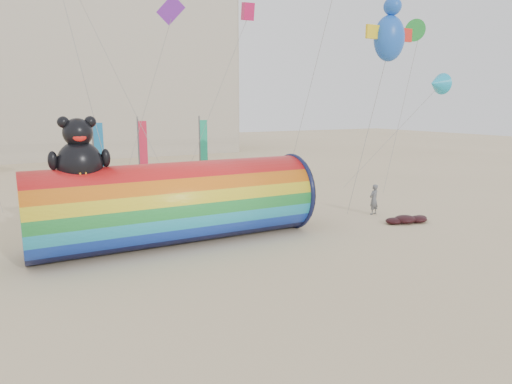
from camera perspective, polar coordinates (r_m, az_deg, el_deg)
name	(u,v)px	position (r m, az deg, el deg)	size (l,w,h in m)	color
ground	(263,261)	(17.78, 0.88, -8.56)	(160.00, 160.00, 0.00)	#CCB58C
windsock_assembly	(176,201)	(19.92, -9.91, -1.10)	(12.10, 3.69, 5.58)	red
kite_handler	(374,199)	(25.78, 14.51, -0.91)	(0.61, 0.40, 1.68)	#585A5F
fabric_bundle	(407,219)	(24.59, 18.38, -3.26)	(2.62, 1.35, 0.41)	#33090D
festival_banners	(151,156)	(31.17, -12.99, 4.46)	(8.24, 2.30, 5.20)	#59595E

